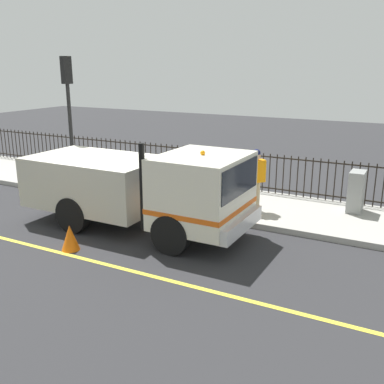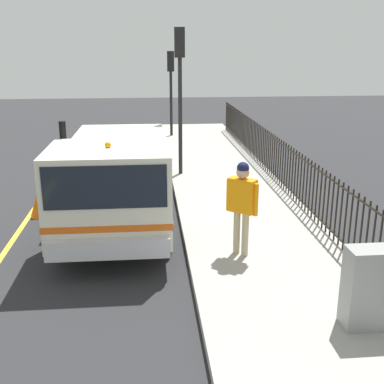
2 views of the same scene
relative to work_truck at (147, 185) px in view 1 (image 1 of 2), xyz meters
name	(u,v)px [view 1 (image 1 of 2)]	position (x,y,z in m)	size (l,w,h in m)	color
ground_plane	(100,222)	(-0.10, 1.53, -1.25)	(54.70, 54.70, 0.00)	#2B2B2D
sidewalk_slab	(159,192)	(3.02, 1.53, -1.17)	(3.18, 24.87, 0.16)	#A3A099
lane_marking	(44,249)	(-2.22, 1.53, -1.25)	(0.12, 22.38, 0.01)	yellow
work_truck	(147,185)	(0.00, 0.00, 0.00)	(2.35, 6.26, 2.54)	silver
worker_standing	(256,173)	(2.45, -2.09, 0.03)	(0.54, 0.51, 1.82)	orange
iron_fence	(180,163)	(4.49, 1.53, -0.42)	(0.04, 21.17, 1.31)	black
traffic_light_near	(68,98)	(1.74, 4.10, 1.99)	(0.33, 0.25, 4.36)	black
utility_cabinet	(356,192)	(3.75, -4.68, -0.49)	(0.68, 0.40, 1.19)	gray
traffic_cone	(70,238)	(-1.96, 0.91, -0.94)	(0.44, 0.44, 0.62)	orange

